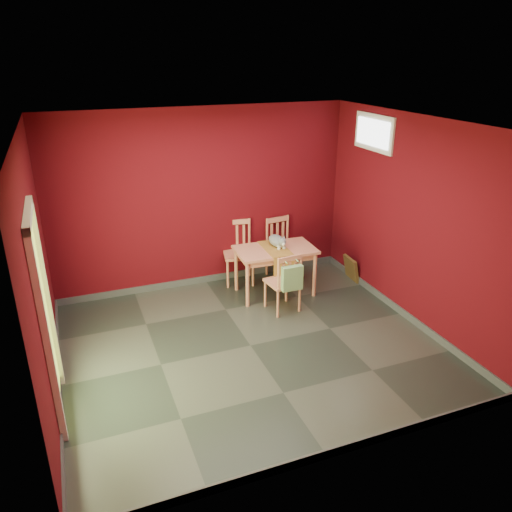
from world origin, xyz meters
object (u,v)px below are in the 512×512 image
object	(u,v)px
tote_bag	(292,278)
chair_far_left	(238,251)
picture_frame	(351,269)
chair_far_right	(282,247)
chair_near	(284,281)
dining_table	(275,254)
cat	(277,239)

from	to	relation	value
tote_bag	chair_far_left	bearing A→B (deg)	101.28
chair_far_left	picture_frame	distance (m)	1.82
chair_far_right	chair_near	distance (m)	1.19
dining_table	tote_bag	size ratio (longest dim) A/B	2.89
chair_far_left	tote_bag	xyz separation A→B (m)	(0.28, -1.38, 0.09)
dining_table	chair_far_left	world-z (taller)	chair_far_left
dining_table	chair_near	size ratio (longest dim) A/B	1.35
tote_bag	cat	xyz separation A→B (m)	(0.15, 0.86, 0.24)
chair_far_left	chair_far_right	distance (m)	0.72
chair_near	picture_frame	bearing A→B (deg)	21.05
chair_far_left	tote_bag	bearing A→B (deg)	-78.72
cat	picture_frame	world-z (taller)	cat
tote_bag	cat	world-z (taller)	cat
chair_near	cat	bearing A→B (deg)	75.60
chair_near	cat	size ratio (longest dim) A/B	2.02
chair_near	chair_far_right	bearing A→B (deg)	67.50
tote_bag	chair_near	bearing A→B (deg)	94.46
tote_bag	cat	bearing A→B (deg)	80.15
dining_table	chair_far_right	world-z (taller)	chair_far_right
tote_bag	picture_frame	size ratio (longest dim) A/B	1.08
chair_far_right	picture_frame	world-z (taller)	chair_far_right
dining_table	chair_near	distance (m)	0.59
chair_far_left	cat	xyz separation A→B (m)	(0.43, -0.52, 0.33)
chair_far_right	dining_table	bearing A→B (deg)	-123.00
dining_table	chair_far_left	xyz separation A→B (m)	(-0.36, 0.62, -0.13)
chair_near	tote_bag	world-z (taller)	chair_near
dining_table	chair_near	xyz separation A→B (m)	(-0.10, -0.55, -0.18)
chair_far_left	chair_far_right	xyz separation A→B (m)	(0.71, -0.07, -0.01)
picture_frame	cat	bearing A→B (deg)	175.60
chair_far_left	chair_near	xyz separation A→B (m)	(0.26, -1.17, -0.05)
picture_frame	tote_bag	bearing A→B (deg)	-151.60
chair_far_left	chair_near	world-z (taller)	chair_far_left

